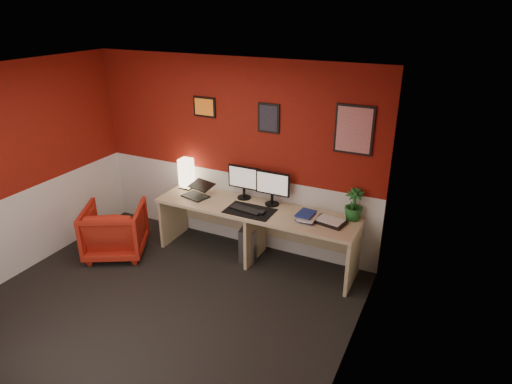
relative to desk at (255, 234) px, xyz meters
name	(u,v)px	position (x,y,z in m)	size (l,w,h in m)	color
ground	(159,310)	(-0.49, -1.41, -0.36)	(4.00, 3.50, 0.01)	black
ceiling	(133,76)	(-0.49, -1.41, 2.13)	(4.00, 3.50, 0.01)	white
wall_back	(233,155)	(-0.49, 0.34, 0.89)	(4.00, 0.01, 2.50)	maroon
wall_left	(9,175)	(-2.49, -1.41, 0.89)	(0.01, 3.50, 2.50)	maroon
wall_right	(348,253)	(1.51, -1.41, 0.89)	(0.01, 3.50, 2.50)	maroon
wainscot_back	(234,207)	(-0.49, 0.34, 0.14)	(4.00, 0.01, 1.00)	silver
wainscot_left	(23,232)	(-2.49, -1.41, 0.14)	(0.01, 3.50, 1.00)	silver
wainscot_right	(341,328)	(1.50, -1.41, 0.14)	(0.01, 3.50, 1.00)	silver
desk	(255,234)	(0.00, 0.00, 0.00)	(2.60, 0.65, 0.73)	#C9B680
shoji_lamp	(186,174)	(-1.13, 0.19, 0.56)	(0.16, 0.16, 0.40)	#FFE5B2
laptop	(195,189)	(-0.86, -0.02, 0.47)	(0.33, 0.23, 0.22)	black
monitor_left	(244,177)	(-0.27, 0.22, 0.66)	(0.45, 0.06, 0.58)	black
monitor_right	(272,183)	(0.14, 0.19, 0.66)	(0.45, 0.06, 0.58)	black
desk_mat	(250,211)	(-0.03, -0.10, 0.37)	(0.60, 0.38, 0.01)	black
keyboard	(246,209)	(-0.08, -0.11, 0.38)	(0.42, 0.14, 0.02)	black
mouse	(262,213)	(0.14, -0.11, 0.39)	(0.06, 0.10, 0.03)	black
book_bottom	(300,216)	(0.59, 0.02, 0.38)	(0.22, 0.30, 0.03)	navy
book_middle	(300,216)	(0.60, -0.02, 0.40)	(0.20, 0.27, 0.02)	silver
book_top	(298,212)	(0.56, 0.02, 0.43)	(0.19, 0.26, 0.02)	navy
zen_tray	(330,222)	(0.95, 0.03, 0.38)	(0.35, 0.25, 0.03)	black
potted_plant	(354,204)	(1.17, 0.23, 0.56)	(0.22, 0.22, 0.39)	#19591E
pc_tower	(251,240)	(-0.09, 0.05, -0.14)	(0.20, 0.45, 0.45)	#99999E
armchair	(115,230)	(-1.72, -0.66, -0.02)	(0.73, 0.75, 0.69)	red
art_left	(205,107)	(-0.88, 0.33, 1.49)	(0.32, 0.02, 0.26)	orange
art_center	(269,118)	(0.02, 0.33, 1.44)	(0.28, 0.02, 0.36)	black
art_right	(354,130)	(1.07, 0.33, 1.42)	(0.44, 0.02, 0.56)	red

